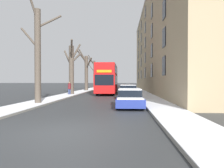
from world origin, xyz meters
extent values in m
plane|color=#303335|center=(0.00, 0.00, 0.00)|extent=(320.00, 320.00, 0.00)
cube|color=gray|center=(-4.91, 53.00, 0.07)|extent=(2.27, 130.00, 0.13)
cube|color=white|center=(-4.91, 53.00, 0.15)|extent=(2.25, 130.00, 0.03)
cube|color=gray|center=(4.91, 53.00, 0.07)|extent=(2.27, 130.00, 0.13)
cube|color=white|center=(4.91, 53.00, 0.15)|extent=(2.25, 130.00, 0.03)
cube|color=tan|center=(10.54, 28.12, 8.27)|extent=(9.00, 46.71, 16.54)
cube|color=black|center=(6.01, 11.68, 3.31)|extent=(0.08, 1.40, 1.80)
cube|color=black|center=(6.01, 19.90, 3.31)|extent=(0.08, 1.40, 1.80)
cube|color=black|center=(6.01, 28.12, 3.31)|extent=(0.08, 1.40, 1.80)
cube|color=black|center=(6.01, 36.35, 3.31)|extent=(0.08, 1.40, 1.80)
cube|color=black|center=(6.01, 44.57, 3.31)|extent=(0.08, 1.40, 1.80)
cube|color=black|center=(6.01, 11.68, 5.96)|extent=(0.08, 1.40, 1.80)
cube|color=black|center=(6.01, 19.90, 5.96)|extent=(0.08, 1.40, 1.80)
cube|color=black|center=(6.01, 28.12, 5.96)|extent=(0.08, 1.40, 1.80)
cube|color=black|center=(6.01, 36.35, 5.96)|extent=(0.08, 1.40, 1.80)
cube|color=black|center=(6.01, 44.57, 5.96)|extent=(0.08, 1.40, 1.80)
cube|color=black|center=(6.01, 11.68, 8.60)|extent=(0.08, 1.40, 1.80)
cube|color=black|center=(6.01, 19.90, 8.60)|extent=(0.08, 1.40, 1.80)
cube|color=black|center=(6.01, 28.12, 8.60)|extent=(0.08, 1.40, 1.80)
cube|color=black|center=(6.01, 36.35, 8.60)|extent=(0.08, 1.40, 1.80)
cube|color=black|center=(6.01, 44.57, 8.60)|extent=(0.08, 1.40, 1.80)
cube|color=black|center=(6.01, 19.90, 11.25)|extent=(0.08, 1.40, 1.80)
cube|color=black|center=(6.01, 28.12, 11.25)|extent=(0.08, 1.40, 1.80)
cube|color=black|center=(6.01, 36.35, 11.25)|extent=(0.08, 1.40, 1.80)
cube|color=black|center=(6.01, 44.57, 11.25)|extent=(0.08, 1.40, 1.80)
cube|color=black|center=(6.01, 28.12, 13.90)|extent=(0.08, 1.40, 1.80)
cube|color=black|center=(6.01, 36.35, 13.90)|extent=(0.08, 1.40, 1.80)
cube|color=black|center=(6.01, 44.57, 13.90)|extent=(0.08, 1.40, 1.80)
cube|color=beige|center=(6.00, 28.12, 16.02)|extent=(0.12, 45.78, 0.44)
cylinder|color=#4C4238|center=(-4.61, 8.21, 3.80)|extent=(0.49, 0.49, 7.61)
cylinder|color=#4C4238|center=(-5.56, 8.77, 5.47)|extent=(2.08, 1.32, 1.98)
cylinder|color=#4C4238|center=(-3.86, 8.84, 6.80)|extent=(1.67, 1.45, 1.41)
cylinder|color=#4C4238|center=(-4.84, 7.65, 8.02)|extent=(0.69, 1.33, 2.67)
cylinder|color=#4C4238|center=(-4.69, 18.78, 3.27)|extent=(0.65, 0.65, 6.54)
cylinder|color=#4C4238|center=(-4.19, 19.11, 5.72)|extent=(1.30, 0.97, 2.34)
cylinder|color=#4C4238|center=(-4.11, 18.74, 4.87)|extent=(1.34, 0.31, 1.28)
cylinder|color=#4C4238|center=(-5.17, 19.17, 4.83)|extent=(1.24, 1.07, 1.53)
cylinder|color=#4C4238|center=(-4.33, 17.51, 5.81)|extent=(0.98, 2.74, 2.26)
cylinder|color=#4C4238|center=(-5.39, 19.62, 4.96)|extent=(1.69, 1.95, 2.48)
cylinder|color=#4C4238|center=(-4.62, 28.95, 3.22)|extent=(0.63, 0.63, 6.44)
cylinder|color=#4C4238|center=(-4.28, 29.02, 5.10)|extent=(0.92, 0.41, 1.56)
cylinder|color=#4C4238|center=(-4.99, 30.10, 4.90)|extent=(0.98, 2.48, 1.65)
cylinder|color=#4C4238|center=(-5.20, 28.57, 6.44)|extent=(1.44, 1.05, 2.37)
cylinder|color=#4C4238|center=(-5.26, 27.94, 6.27)|extent=(1.54, 2.25, 2.25)
cylinder|color=#4C4238|center=(-3.98, 27.99, 5.04)|extent=(1.54, 2.14, 1.85)
cylinder|color=#4C4238|center=(-4.60, 38.76, 3.27)|extent=(0.47, 0.47, 6.54)
cylinder|color=#4C4238|center=(-3.98, 39.29, 5.19)|extent=(1.42, 1.25, 1.52)
cylinder|color=#4C4238|center=(-5.18, 38.09, 6.63)|extent=(1.36, 1.54, 2.20)
cylinder|color=#4C4238|center=(-5.27, 38.34, 6.39)|extent=(1.52, 1.04, 1.80)
cylinder|color=#4C4238|center=(-5.54, 39.50, 5.13)|extent=(2.07, 1.68, 2.20)
cube|color=red|center=(-0.13, 21.75, 1.54)|extent=(2.59, 10.11, 2.41)
cube|color=red|center=(-0.13, 21.75, 3.40)|extent=(2.53, 9.91, 1.30)
cube|color=#B31212|center=(-0.13, 21.75, 4.11)|extent=(2.53, 9.91, 0.12)
cube|color=black|center=(-0.13, 21.75, 2.00)|extent=(2.62, 8.89, 1.25)
cube|color=black|center=(-0.13, 21.75, 3.46)|extent=(2.62, 8.89, 0.99)
cube|color=black|center=(-0.13, 16.71, 2.00)|extent=(2.33, 0.06, 1.31)
cube|color=orange|center=(-0.13, 16.70, 3.07)|extent=(1.81, 0.05, 0.32)
cylinder|color=black|center=(-1.25, 18.71, 0.50)|extent=(0.30, 0.99, 0.99)
cylinder|color=black|center=(1.00, 18.71, 0.50)|extent=(0.30, 0.99, 0.99)
cylinder|color=black|center=(-1.25, 24.58, 0.50)|extent=(0.30, 0.99, 0.99)
cylinder|color=black|center=(1.00, 24.58, 0.50)|extent=(0.30, 0.99, 0.99)
cube|color=navy|center=(2.68, 7.13, 0.45)|extent=(1.89, 4.15, 0.55)
cube|color=black|center=(2.68, 7.30, 0.99)|extent=(1.62, 2.07, 0.53)
cube|color=white|center=(2.68, 7.30, 1.30)|extent=(1.59, 1.97, 0.08)
cube|color=white|center=(2.68, 5.66, 0.76)|extent=(1.70, 1.08, 0.06)
cylinder|color=black|center=(1.84, 5.89, 0.32)|extent=(0.20, 0.65, 0.65)
cylinder|color=black|center=(3.51, 5.89, 0.32)|extent=(0.20, 0.65, 0.65)
cylinder|color=black|center=(1.84, 8.38, 0.32)|extent=(0.20, 0.65, 0.65)
cylinder|color=black|center=(3.51, 8.38, 0.32)|extent=(0.20, 0.65, 0.65)
cube|color=slate|center=(2.68, 12.88, 0.51)|extent=(1.79, 4.31, 0.69)
cube|color=black|center=(2.68, 13.05, 1.15)|extent=(1.54, 2.15, 0.59)
cube|color=white|center=(2.68, 13.05, 1.47)|extent=(1.50, 2.05, 0.04)
cube|color=white|center=(2.68, 11.35, 0.87)|extent=(1.61, 1.12, 0.03)
cylinder|color=black|center=(1.89, 11.59, 0.32)|extent=(0.20, 0.64, 0.64)
cylinder|color=black|center=(3.46, 11.59, 0.32)|extent=(0.20, 0.64, 0.64)
cylinder|color=black|center=(1.89, 14.17, 0.32)|extent=(0.20, 0.64, 0.64)
cylinder|color=black|center=(3.46, 14.17, 0.32)|extent=(0.20, 0.64, 0.64)
cube|color=slate|center=(2.68, 18.12, 0.50)|extent=(1.70, 4.55, 0.65)
cube|color=black|center=(2.68, 18.30, 1.10)|extent=(1.47, 2.28, 0.54)
cube|color=white|center=(2.68, 18.30, 1.42)|extent=(1.43, 2.16, 0.10)
cube|color=white|center=(2.68, 16.50, 0.86)|extent=(1.53, 1.19, 0.08)
cylinder|color=black|center=(1.93, 16.75, 0.30)|extent=(0.20, 0.60, 0.60)
cylinder|color=black|center=(3.42, 16.75, 0.30)|extent=(0.20, 0.60, 0.60)
cylinder|color=black|center=(1.93, 19.48, 0.30)|extent=(0.20, 0.60, 0.60)
cylinder|color=black|center=(3.42, 19.48, 0.30)|extent=(0.20, 0.60, 0.60)
cube|color=slate|center=(2.68, 23.43, 0.49)|extent=(1.71, 4.28, 0.64)
cube|color=black|center=(2.68, 23.60, 1.09)|extent=(1.47, 2.14, 0.57)
cube|color=white|center=(2.68, 23.60, 1.41)|extent=(1.44, 2.03, 0.06)
cube|color=white|center=(2.68, 21.91, 0.84)|extent=(1.54, 1.12, 0.05)
cylinder|color=black|center=(1.93, 22.14, 0.33)|extent=(0.20, 0.66, 0.66)
cylinder|color=black|center=(3.42, 22.14, 0.33)|extent=(0.20, 0.66, 0.66)
cylinder|color=black|center=(1.93, 24.71, 0.33)|extent=(0.20, 0.66, 0.66)
cylinder|color=black|center=(3.42, 24.71, 0.33)|extent=(0.20, 0.66, 0.66)
cube|color=navy|center=(2.68, 29.63, 0.46)|extent=(1.87, 4.27, 0.59)
cube|color=black|center=(2.68, 29.80, 1.03)|extent=(1.61, 2.13, 0.55)
cube|color=white|center=(2.68, 29.80, 1.34)|extent=(1.57, 2.03, 0.06)
cube|color=white|center=(2.68, 28.12, 0.78)|extent=(1.68, 1.11, 0.05)
cylinder|color=black|center=(1.85, 28.35, 0.34)|extent=(0.20, 0.67, 0.67)
cylinder|color=black|center=(3.50, 28.35, 0.34)|extent=(0.20, 0.67, 0.67)
cylinder|color=black|center=(1.85, 30.91, 0.34)|extent=(0.20, 0.67, 0.67)
cylinder|color=black|center=(3.50, 30.91, 0.34)|extent=(0.20, 0.67, 0.67)
cube|color=#333842|center=(-1.13, 41.25, 1.17)|extent=(1.92, 5.59, 1.91)
cube|color=black|center=(-1.13, 38.48, 1.61)|extent=(1.69, 0.06, 0.84)
cylinder|color=black|center=(-1.97, 39.46, 0.34)|extent=(0.22, 0.68, 0.68)
cylinder|color=black|center=(-0.29, 39.46, 0.34)|extent=(0.22, 0.68, 0.68)
cylinder|color=black|center=(-1.97, 43.04, 0.34)|extent=(0.22, 0.68, 0.68)
cylinder|color=black|center=(-0.29, 43.04, 0.34)|extent=(0.22, 0.68, 0.68)
cylinder|color=navy|center=(-4.75, 18.27, 0.42)|extent=(0.18, 0.18, 0.83)
cylinder|color=navy|center=(-4.89, 18.16, 0.42)|extent=(0.18, 0.18, 0.83)
cylinder|color=#59191E|center=(-4.82, 18.22, 1.20)|extent=(0.39, 0.39, 0.73)
sphere|color=#8C6647|center=(-4.82, 18.22, 1.68)|extent=(0.23, 0.23, 0.23)
camera|label=1|loc=(2.25, -7.32, 1.91)|focal=32.00mm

